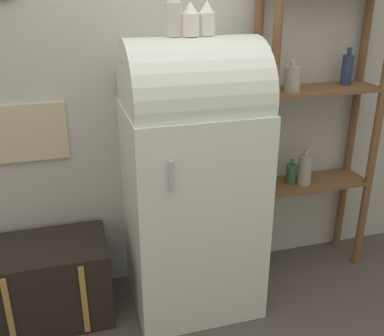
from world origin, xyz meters
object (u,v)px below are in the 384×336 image
suitcase_trunk (48,282)px  vase_right (207,19)px  refrigerator (192,176)px  vase_center (190,20)px  vase_left (174,12)px

suitcase_trunk → vase_right: size_ratio=4.16×
refrigerator → suitcase_trunk: refrigerator is taller
suitcase_trunk → vase_center: vase_center is taller
vase_left → vase_right: 0.17m
vase_center → vase_right: 0.09m
vase_left → refrigerator: bearing=-6.5°
vase_left → vase_right: (0.17, -0.00, -0.03)m
suitcase_trunk → vase_center: 1.63m
suitcase_trunk → vase_left: (0.75, -0.05, 1.44)m
refrigerator → vase_center: vase_center is taller
suitcase_trunk → vase_right: (0.92, -0.05, 1.41)m
refrigerator → vase_left: bearing=173.5°
vase_left → vase_right: vase_left is taller
vase_left → vase_right: bearing=-0.8°
suitcase_trunk → vase_left: 1.62m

